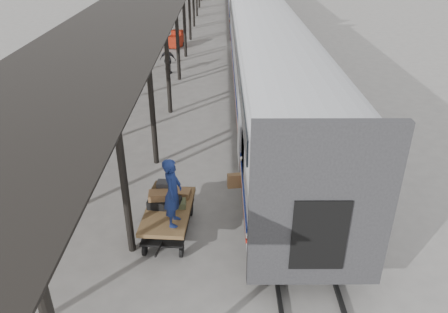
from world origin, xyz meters
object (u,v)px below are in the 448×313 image
(baggage_cart, at_px, (168,215))
(porter, at_px, (173,192))
(luggage_tug, at_px, (176,40))
(pedestrian, at_px, (168,60))

(baggage_cart, bearing_deg, porter, -64.81)
(luggage_tug, bearing_deg, baggage_cart, -71.38)
(baggage_cart, relative_size, luggage_tug, 1.67)
(pedestrian, bearing_deg, baggage_cart, 108.97)
(porter, bearing_deg, pedestrian, 11.78)
(luggage_tug, bearing_deg, pedestrian, -74.96)
(baggage_cart, distance_m, porter, 1.36)
(baggage_cart, distance_m, luggage_tug, 21.88)
(baggage_cart, relative_size, pedestrian, 1.48)
(baggage_cart, bearing_deg, luggage_tug, 98.94)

